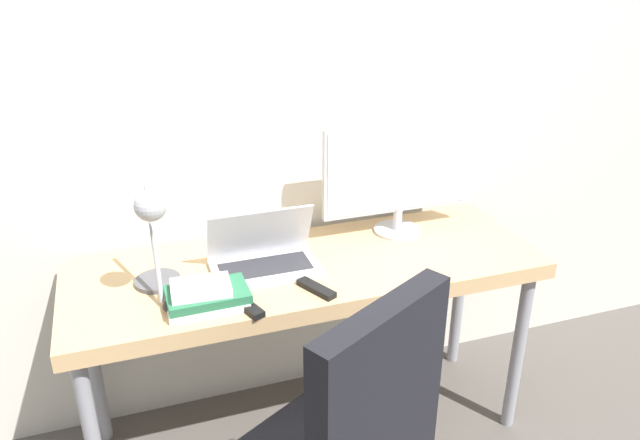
{
  "coord_description": "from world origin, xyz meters",
  "views": [
    {
      "loc": [
        -0.59,
        -1.59,
        1.85
      ],
      "look_at": [
        0.04,
        0.26,
        0.96
      ],
      "focal_mm": 35.0,
      "sensor_mm": 36.0,
      "label": 1
    }
  ],
  "objects_px": {
    "laptop": "(264,257)",
    "book_stack": "(206,296)",
    "desk_lamp": "(153,231)",
    "game_controller": "(185,304)",
    "monitor": "(400,173)"
  },
  "relations": [
    {
      "from": "laptop",
      "to": "book_stack",
      "type": "bearing_deg",
      "value": -142.09
    },
    {
      "from": "monitor",
      "to": "book_stack",
      "type": "distance_m",
      "value": 0.89
    },
    {
      "from": "desk_lamp",
      "to": "book_stack",
      "type": "xyz_separation_m",
      "value": [
        0.13,
        -0.09,
        -0.21
      ]
    },
    {
      "from": "laptop",
      "to": "book_stack",
      "type": "xyz_separation_m",
      "value": [
        -0.23,
        -0.18,
        -0.01
      ]
    },
    {
      "from": "book_stack",
      "to": "game_controller",
      "type": "height_order",
      "value": "book_stack"
    },
    {
      "from": "laptop",
      "to": "game_controller",
      "type": "height_order",
      "value": "laptop"
    },
    {
      "from": "monitor",
      "to": "game_controller",
      "type": "bearing_deg",
      "value": -160.71
    },
    {
      "from": "desk_lamp",
      "to": "book_stack",
      "type": "distance_m",
      "value": 0.26
    },
    {
      "from": "desk_lamp",
      "to": "book_stack",
      "type": "bearing_deg",
      "value": -33.31
    },
    {
      "from": "book_stack",
      "to": "game_controller",
      "type": "xyz_separation_m",
      "value": [
        -0.07,
        0.0,
        -0.02
      ]
    },
    {
      "from": "laptop",
      "to": "desk_lamp",
      "type": "distance_m",
      "value": 0.43
    },
    {
      "from": "desk_lamp",
      "to": "laptop",
      "type": "bearing_deg",
      "value": 14.35
    },
    {
      "from": "monitor",
      "to": "book_stack",
      "type": "xyz_separation_m",
      "value": [
        -0.81,
        -0.31,
        -0.21
      ]
    },
    {
      "from": "desk_lamp",
      "to": "game_controller",
      "type": "relative_size",
      "value": 2.82
    },
    {
      "from": "laptop",
      "to": "desk_lamp",
      "type": "height_order",
      "value": "desk_lamp"
    }
  ]
}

